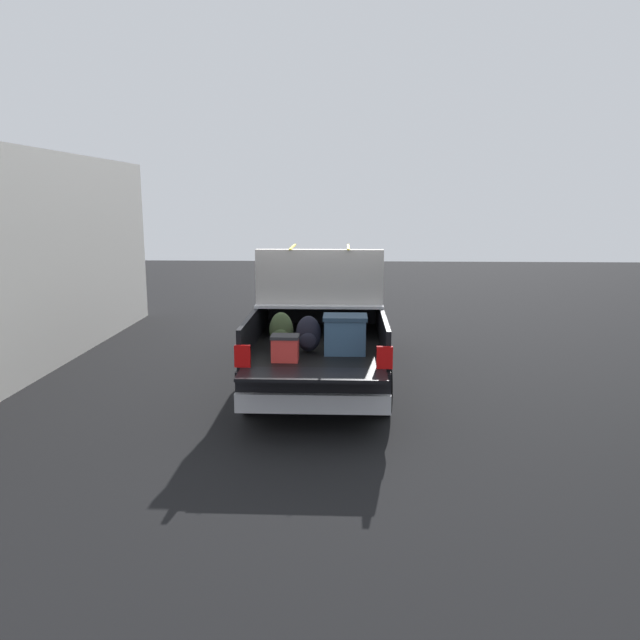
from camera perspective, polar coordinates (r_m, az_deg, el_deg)
ground_plane at (r=10.47m, az=0.14°, el=-5.29°), size 40.00×40.00×0.00m
pickup_truck at (r=10.60m, az=0.22°, el=0.33°), size 6.05×2.06×2.23m
building_facade at (r=11.50m, az=-25.00°, el=4.76°), size 10.66×0.36×3.78m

